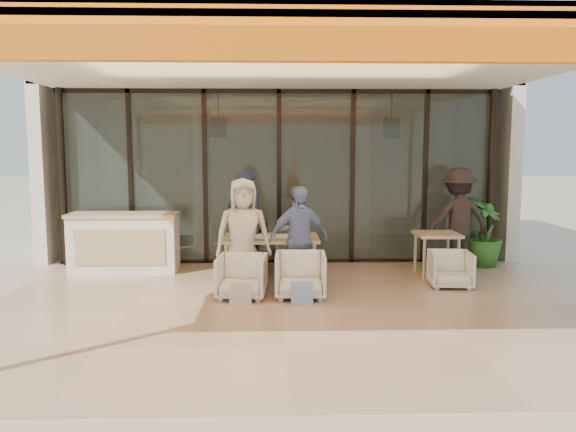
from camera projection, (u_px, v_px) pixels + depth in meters
name	position (u px, v px, depth m)	size (l,w,h in m)	color
ground	(283.00, 309.00, 7.50)	(70.00, 70.00, 0.00)	#C6B293
terrace_floor	(283.00, 309.00, 7.50)	(8.00, 6.00, 0.01)	tan
terrace_structure	(283.00, 57.00, 6.84)	(8.00, 6.00, 3.40)	silver
glass_storefront	(279.00, 178.00, 10.28)	(8.08, 0.10, 3.20)	#9EADA3
interior_block	(278.00, 144.00, 12.50)	(9.05, 3.62, 3.52)	silver
host_counter	(124.00, 242.00, 9.63)	(1.85, 0.65, 1.04)	silver
dining_table	(271.00, 240.00, 8.92)	(1.50, 0.90, 0.93)	tan
chair_far_left	(247.00, 251.00, 9.89)	(0.67, 0.63, 0.69)	white
chair_far_right	(295.00, 251.00, 9.91)	(0.67, 0.62, 0.69)	white
chair_near_left	(242.00, 275.00, 8.00)	(0.68, 0.64, 0.70)	white
chair_near_right	(300.00, 273.00, 8.03)	(0.71, 0.67, 0.73)	white
diner_navy	(246.00, 223.00, 9.32)	(0.66, 0.43, 1.80)	#181A36
diner_grey	(296.00, 231.00, 9.37)	(0.74, 0.58, 1.52)	slate
diner_cream	(243.00, 234.00, 8.44)	(0.83, 0.54, 1.70)	beige
diner_periwinkle	(299.00, 238.00, 8.47)	(0.92, 0.38, 1.58)	#778EC7
tote_bag_cream	(240.00, 294.00, 7.63)	(0.30, 0.10, 0.34)	silver
tote_bag_blue	(302.00, 294.00, 7.65)	(0.30, 0.10, 0.34)	#99BFD8
side_table	(437.00, 239.00, 9.32)	(0.70, 0.70, 0.74)	tan
side_chair	(450.00, 268.00, 8.61)	(0.62, 0.58, 0.64)	white
standing_woman	(458.00, 219.00, 9.85)	(1.17, 0.67, 1.81)	black
potted_palm	(484.00, 233.00, 10.11)	(0.70, 0.70, 1.25)	#1E5919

